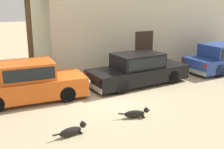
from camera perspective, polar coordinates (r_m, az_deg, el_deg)
The scene contains 5 objects.
ground_plane at distance 10.70m, azimuth -0.88°, elevation -5.08°, with size 80.00×80.00×0.00m, color tan.
parked_sedan_nearest at distance 10.80m, azimuth -16.88°, elevation -1.44°, with size 4.38×1.84×1.51m.
parked_sedan_second at distance 12.40m, azimuth 5.45°, elevation 1.14°, with size 4.88×2.05×1.42m.
stray_dog_spotted at distance 8.03m, azimuth -8.11°, elevation -11.40°, with size 1.09×0.31×0.37m.
stray_dog_tan at distance 9.08m, azimuth 5.10°, elevation -8.05°, with size 1.06×0.38×0.35m.
Camera 1 is at (-4.22, -9.08, 3.77)m, focal length 44.00 mm.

